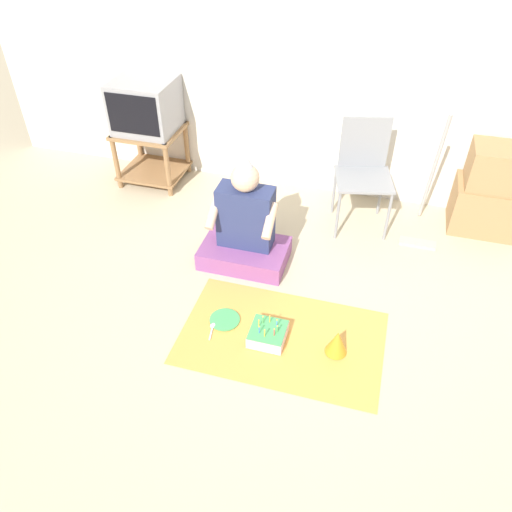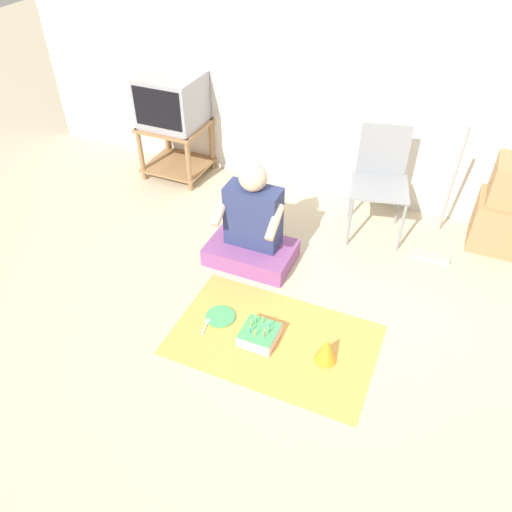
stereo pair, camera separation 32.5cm
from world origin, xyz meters
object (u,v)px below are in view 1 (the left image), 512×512
tv (145,105)px  cardboard_box_stack (493,192)px  person_seated (245,229)px  paper_plate (225,320)px  party_hat_blue (337,342)px  birthday_cake (268,334)px  folding_chair (364,167)px  dust_mop (426,205)px

tv → cardboard_box_stack: size_ratio=0.71×
person_seated → paper_plate: person_seated is taller
tv → party_hat_blue: tv is taller
birthday_cake → folding_chair: bearing=75.9°
dust_mop → birthday_cake: bearing=-122.8°
folding_chair → person_seated: person_seated is taller
person_seated → birthday_cake: bearing=-63.2°
tv → paper_plate: size_ratio=2.52×
folding_chair → paper_plate: (-0.68, -1.40, -0.49)m
tv → paper_plate: (1.20, -1.54, -0.71)m
tv → birthday_cake: bearing=-46.8°
birthday_cake → cardboard_box_stack: bearing=50.1°
tv → party_hat_blue: (1.95, -1.60, -0.62)m
paper_plate → party_hat_blue: bearing=-4.6°
dust_mop → party_hat_blue: (-0.45, -1.35, -0.21)m
party_hat_blue → paper_plate: 0.75m
birthday_cake → paper_plate: birthday_cake is taller
dust_mop → person_seated: bearing=-152.9°
birthday_cake → paper_plate: (-0.31, 0.08, -0.04)m
tv → dust_mop: bearing=-6.0°
dust_mop → paper_plate: 1.78m
party_hat_blue → birthday_cake: bearing=-177.8°
person_seated → cardboard_box_stack: bearing=27.8°
cardboard_box_stack → paper_plate: size_ratio=3.56×
tv → folding_chair: bearing=-4.4°
folding_chair → person_seated: bearing=-134.7°
tv → paper_plate: 2.08m
person_seated → paper_plate: 0.70m
dust_mop → paper_plate: dust_mop is taller
cardboard_box_stack → folding_chair: bearing=-170.4°
birthday_cake → party_hat_blue: party_hat_blue is taller
folding_chair → birthday_cake: 1.58m
cardboard_box_stack → dust_mop: bearing=-150.5°
party_hat_blue → tv: bearing=140.6°
tv → birthday_cake: tv is taller
folding_chair → cardboard_box_stack: size_ratio=1.20×
paper_plate → person_seated: bearing=94.7°
tv → party_hat_blue: bearing=-39.4°
folding_chair → cardboard_box_stack: bearing=9.6°
folding_chair → person_seated: (-0.74, -0.75, -0.22)m
dust_mop → party_hat_blue: size_ratio=6.33×
tv → party_hat_blue: 2.60m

